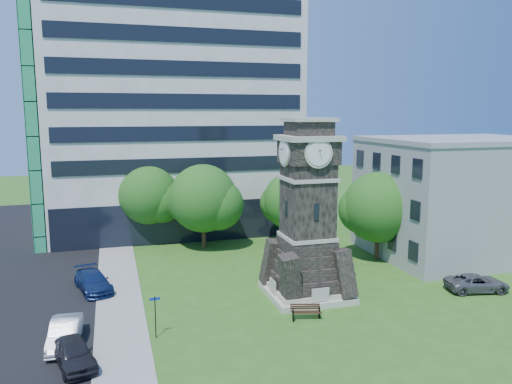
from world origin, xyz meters
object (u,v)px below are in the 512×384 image
object	(u,v)px
clock_tower	(307,221)
street_sign	(155,312)
car_street_north	(93,281)
park_bench	(306,311)
car_street_mid	(65,333)
car_east_lot	(477,283)
car_street_south	(73,352)

from	to	relation	value
clock_tower	street_sign	world-z (taller)	clock_tower
car_street_north	park_bench	size ratio (longest dim) A/B	2.60
car_street_mid	park_bench	distance (m)	13.93
clock_tower	park_bench	xyz separation A→B (m)	(-1.54, -3.76, -4.78)
clock_tower	car_east_lot	size ratio (longest dim) A/B	2.79
clock_tower	park_bench	size ratio (longest dim) A/B	6.69
car_street_mid	street_sign	xyz separation A→B (m)	(4.82, -0.47, 0.83)
clock_tower	car_street_south	xyz separation A→B (m)	(-14.88, -5.84, -4.58)
clock_tower	car_street_north	bearing A→B (deg)	160.36
car_street_mid	park_bench	world-z (taller)	car_street_mid
park_bench	car_street_south	bearing A→B (deg)	-156.14
car_street_south	car_street_mid	distance (m)	2.56
clock_tower	park_bench	distance (m)	6.28
car_street_south	street_sign	xyz separation A→B (m)	(4.24, 2.02, 0.83)
car_east_lot	street_sign	world-z (taller)	street_sign
clock_tower	park_bench	bearing A→B (deg)	-112.29
car_east_lot	park_bench	bearing A→B (deg)	105.86
car_east_lot	street_sign	distance (m)	22.61
street_sign	park_bench	bearing A→B (deg)	-3.63
clock_tower	street_sign	size ratio (longest dim) A/B	5.01
car_street_north	car_street_mid	bearing A→B (deg)	-113.58
car_street_north	car_east_lot	size ratio (longest dim) A/B	1.08
car_street_mid	car_street_north	xyz separation A→B (m)	(1.24, 8.42, -0.01)
street_sign	car_street_south	bearing A→B (deg)	-158.46
car_street_north	car_east_lot	distance (m)	27.28
street_sign	car_east_lot	bearing A→B (deg)	-1.15
clock_tower	street_sign	distance (m)	11.91
clock_tower	street_sign	bearing A→B (deg)	-160.27
car_street_mid	car_east_lot	size ratio (longest dim) A/B	0.97
car_street_mid	car_street_north	size ratio (longest dim) A/B	0.90
car_street_north	park_bench	bearing A→B (deg)	-50.11
car_street_mid	car_street_south	bearing A→B (deg)	-73.76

